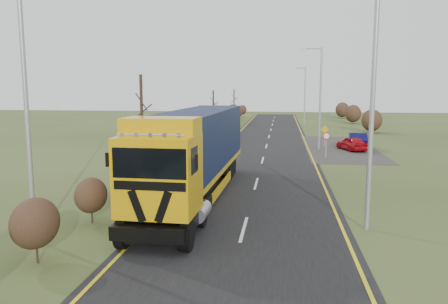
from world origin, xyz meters
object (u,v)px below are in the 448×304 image
car_red_hatchback (352,144)px  speed_sign (326,141)px  car_blue_sedan (357,141)px  streetlight_near (370,77)px  lorry (196,148)px

car_red_hatchback → speed_sign: bearing=42.4°
car_blue_sedan → streetlight_near: 23.69m
car_blue_sedan → speed_sign: speed_sign is taller
car_blue_sedan → streetlight_near: size_ratio=0.42×
car_blue_sedan → streetlight_near: bearing=87.4°
lorry → car_blue_sedan: (10.74, 19.00, -1.73)m
lorry → streetlight_near: (7.19, -3.89, 3.23)m
car_red_hatchback → lorry: bearing=41.2°
car_red_hatchback → streetlight_near: streetlight_near is taller
lorry → car_red_hatchback: bearing=62.1°
car_red_hatchback → car_blue_sedan: 1.41m
streetlight_near → speed_sign: bearing=89.2°
lorry → car_blue_sedan: size_ratio=3.60×
lorry → speed_sign: 14.91m
car_blue_sedan → streetlight_near: (-3.55, -22.89, 4.96)m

